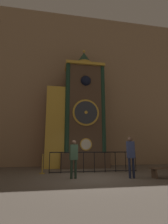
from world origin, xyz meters
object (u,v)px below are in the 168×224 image
Objects in this scene: visitor_bench at (166,170)px; stanchion_post at (42,167)px; clock_tower at (78,114)px; visitor_far at (131,153)px; visitor_near at (74,155)px.

stanchion_post is at bearing 157.59° from visitor_bench.
clock_tower reaches higher than visitor_bench.
clock_tower reaches higher than stanchion_post.
visitor_far is at bearing 173.63° from visitor_bench.
visitor_far reaches higher than visitor_near.
clock_tower is 4.98m from visitor_near.
visitor_near reaches higher than visitor_bench.
stanchion_post is (-3.95, 2.09, -0.78)m from visitor_far.
visitor_near is 0.91× the size of visitor_far.
stanchion_post is 0.69× the size of visitor_bench.
visitor_near is 1.17× the size of visitor_bench.
visitor_near is at bearing -50.41° from stanchion_post.
clock_tower is at bearing 47.42° from stanchion_post.
visitor_far is 4.54m from stanchion_post.
clock_tower is at bearing 71.48° from visitor_near.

